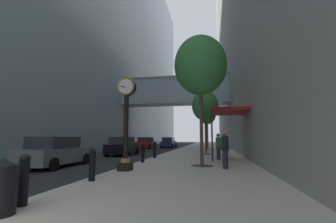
# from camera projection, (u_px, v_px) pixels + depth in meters

# --- Properties ---
(ground_plane) EXTENTS (110.00, 110.00, 0.00)m
(ground_plane) POSITION_uv_depth(u_px,v_px,m) (177.00, 150.00, 29.09)
(ground_plane) COLOR #262628
(ground_plane) RESTS_ON ground
(sidewalk_right) EXTENTS (6.75, 80.00, 0.14)m
(sidewalk_right) POSITION_uv_depth(u_px,v_px,m) (204.00, 149.00, 31.39)
(sidewalk_right) COLOR beige
(sidewalk_right) RESTS_ON ground
(building_block_left) EXTENTS (23.62, 80.00, 39.64)m
(building_block_left) POSITION_uv_depth(u_px,v_px,m) (105.00, 24.00, 36.50)
(building_block_left) COLOR #849EB2
(building_block_left) RESTS_ON ground
(street_clock) EXTENTS (0.84, 0.55, 4.33)m
(street_clock) POSITION_uv_depth(u_px,v_px,m) (126.00, 117.00, 10.24)
(street_clock) COLOR black
(street_clock) RESTS_ON sidewalk_right
(bollard_nearest) EXTENTS (0.22, 0.22, 1.09)m
(bollard_nearest) POSITION_uv_depth(u_px,v_px,m) (24.00, 179.00, 4.89)
(bollard_nearest) COLOR black
(bollard_nearest) RESTS_ON sidewalk_right
(bollard_second) EXTENTS (0.22, 0.22, 1.09)m
(bollard_second) POSITION_uv_depth(u_px,v_px,m) (92.00, 164.00, 7.70)
(bollard_second) COLOR black
(bollard_second) RESTS_ON sidewalk_right
(bollard_fourth) EXTENTS (0.22, 0.22, 1.09)m
(bollard_fourth) POSITION_uv_depth(u_px,v_px,m) (143.00, 153.00, 13.31)
(bollard_fourth) COLOR black
(bollard_fourth) RESTS_ON sidewalk_right
(bollard_fifth) EXTENTS (0.22, 0.22, 1.09)m
(bollard_fifth) POSITION_uv_depth(u_px,v_px,m) (155.00, 150.00, 16.12)
(bollard_fifth) COLOR black
(bollard_fifth) RESTS_ON sidewalk_right
(street_tree_near) EXTENTS (2.81, 2.81, 6.93)m
(street_tree_near) POSITION_uv_depth(u_px,v_px,m) (200.00, 66.00, 12.25)
(street_tree_near) COLOR #333335
(street_tree_near) RESTS_ON sidewalk_right
(street_tree_mid_near) EXTENTS (2.36, 2.36, 5.62)m
(street_tree_mid_near) POSITION_uv_depth(u_px,v_px,m) (205.00, 106.00, 20.23)
(street_tree_mid_near) COLOR #333335
(street_tree_mid_near) RESTS_ON sidewalk_right
(street_tree_mid_far) EXTENTS (2.18, 2.18, 5.59)m
(street_tree_mid_far) POSITION_uv_depth(u_px,v_px,m) (207.00, 114.00, 28.34)
(street_tree_mid_far) COLOR #333335
(street_tree_mid_far) RESTS_ON sidewalk_right
(trash_bin) EXTENTS (0.53, 0.53, 1.05)m
(trash_bin) POSITION_uv_depth(u_px,v_px,m) (2.00, 186.00, 4.30)
(trash_bin) COLOR black
(trash_bin) RESTS_ON sidewalk_right
(pedestrian_walking) EXTENTS (0.46, 0.52, 1.72)m
(pedestrian_walking) POSITION_uv_depth(u_px,v_px,m) (218.00, 146.00, 15.07)
(pedestrian_walking) COLOR #23232D
(pedestrian_walking) RESTS_ON sidewalk_right
(pedestrian_by_clock) EXTENTS (0.43, 0.43, 1.76)m
(pedestrian_by_clock) POSITION_uv_depth(u_px,v_px,m) (225.00, 148.00, 10.65)
(pedestrian_by_clock) COLOR #23232D
(pedestrian_by_clock) RESTS_ON sidewalk_right
(storefront_awning) EXTENTS (2.40, 3.60, 3.30)m
(storefront_awning) POSITION_uv_depth(u_px,v_px,m) (228.00, 112.00, 15.37)
(storefront_awning) COLOR maroon
(storefront_awning) RESTS_ON sidewalk_right
(car_blue_near) EXTENTS (1.97, 4.53, 1.63)m
(car_blue_near) POSITION_uv_depth(u_px,v_px,m) (169.00, 143.00, 35.52)
(car_blue_near) COLOR navy
(car_blue_near) RESTS_ON ground
(car_grey_mid) EXTENTS (2.17, 4.51, 1.63)m
(car_grey_mid) POSITION_uv_depth(u_px,v_px,m) (56.00, 152.00, 12.45)
(car_grey_mid) COLOR slate
(car_grey_mid) RESTS_ON ground
(car_red_far) EXTENTS (2.18, 4.31, 1.64)m
(car_red_far) POSITION_uv_depth(u_px,v_px,m) (146.00, 143.00, 32.67)
(car_red_far) COLOR #AD191E
(car_red_far) RESTS_ON ground
(car_black_trailing) EXTENTS (1.99, 4.15, 1.65)m
(car_black_trailing) POSITION_uv_depth(u_px,v_px,m) (123.00, 146.00, 20.41)
(car_black_trailing) COLOR black
(car_black_trailing) RESTS_ON ground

